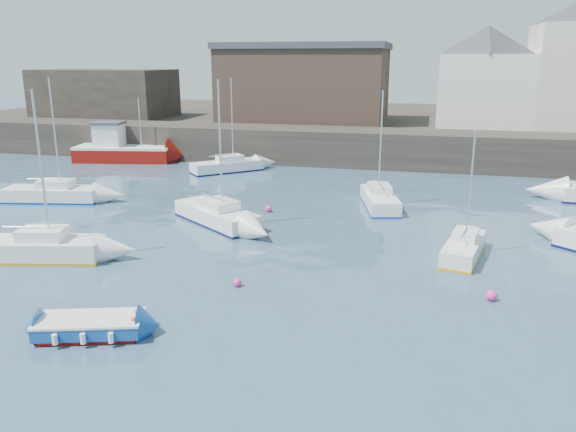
% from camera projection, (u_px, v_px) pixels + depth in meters
% --- Properties ---
extents(water, '(220.00, 220.00, 0.00)m').
position_uv_depth(water, '(190.00, 371.00, 16.55)').
color(water, '#2D4760').
rests_on(water, ground).
extents(quay_wall, '(90.00, 5.00, 3.00)m').
position_uv_depth(quay_wall, '(352.00, 147.00, 48.84)').
color(quay_wall, '#28231E').
rests_on(quay_wall, ground).
extents(land_strip, '(90.00, 32.00, 2.80)m').
position_uv_depth(land_strip, '(373.00, 125.00, 65.68)').
color(land_strip, '#28231E').
rests_on(land_strip, ground).
extents(bldg_east_d, '(11.14, 11.14, 8.95)m').
position_uv_depth(bldg_east_d, '(485.00, 76.00, 50.76)').
color(bldg_east_d, white).
rests_on(bldg_east_d, land_strip).
extents(warehouse, '(16.40, 10.40, 7.60)m').
position_uv_depth(warehouse, '(305.00, 82.00, 56.34)').
color(warehouse, '#3D2D26').
rests_on(warehouse, land_strip).
extents(bldg_west, '(14.00, 8.00, 5.00)m').
position_uv_depth(bldg_west, '(105.00, 93.00, 60.89)').
color(bldg_west, '#353028').
rests_on(bldg_west, land_strip).
extents(blue_dinghy, '(3.75, 2.47, 0.66)m').
position_uv_depth(blue_dinghy, '(90.00, 326.00, 18.56)').
color(blue_dinghy, maroon).
rests_on(blue_dinghy, ground).
extents(fishing_boat, '(8.96, 4.71, 5.64)m').
position_uv_depth(fishing_boat, '(121.00, 149.00, 50.38)').
color(fishing_boat, maroon).
rests_on(fishing_boat, ground).
extents(sailboat_a, '(6.16, 3.13, 7.66)m').
position_uv_depth(sailboat_a, '(39.00, 248.00, 25.70)').
color(sailboat_a, white).
rests_on(sailboat_a, ground).
extents(sailboat_b, '(6.08, 5.24, 7.88)m').
position_uv_depth(sailboat_b, '(217.00, 215.00, 31.28)').
color(sailboat_b, white).
rests_on(sailboat_b, ground).
extents(sailboat_c, '(2.32, 4.63, 5.84)m').
position_uv_depth(sailboat_c, '(464.00, 248.00, 26.03)').
color(sailboat_c, white).
rests_on(sailboat_c, ground).
extents(sailboat_e, '(6.37, 3.09, 7.86)m').
position_uv_depth(sailboat_e, '(53.00, 193.00, 36.22)').
color(sailboat_e, white).
rests_on(sailboat_e, ground).
extents(sailboat_f, '(3.03, 5.71, 7.09)m').
position_uv_depth(sailboat_f, '(380.00, 199.00, 34.80)').
color(sailboat_f, white).
rests_on(sailboat_f, ground).
extents(sailboat_h, '(5.50, 5.35, 7.49)m').
position_uv_depth(sailboat_h, '(227.00, 166.00, 45.72)').
color(sailboat_h, white).
rests_on(sailboat_h, ground).
extents(buoy_near, '(0.34, 0.34, 0.34)m').
position_uv_depth(buoy_near, '(237.00, 286.00, 22.74)').
color(buoy_near, '#F73591').
rests_on(buoy_near, ground).
extents(buoy_mid, '(0.43, 0.43, 0.43)m').
position_uv_depth(buoy_mid, '(491.00, 300.00, 21.42)').
color(buoy_mid, '#F73591').
rests_on(buoy_mid, ground).
extents(buoy_far, '(0.41, 0.41, 0.41)m').
position_uv_depth(buoy_far, '(269.00, 212.00, 33.80)').
color(buoy_far, '#F73591').
rests_on(buoy_far, ground).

